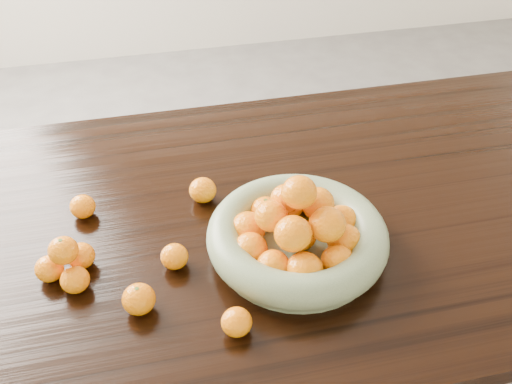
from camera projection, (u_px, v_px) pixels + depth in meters
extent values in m
cube|color=black|center=(269.00, 218.00, 1.32)|extent=(2.00, 1.00, 0.04)
cube|color=black|center=(490.00, 180.00, 2.04)|extent=(0.08, 0.08, 0.71)
cylinder|color=gray|center=(297.00, 248.00, 1.20)|extent=(0.34, 0.34, 0.02)
torus|color=gray|center=(297.00, 236.00, 1.18)|extent=(0.38, 0.38, 0.07)
ellipsoid|color=orange|center=(342.00, 221.00, 1.21)|extent=(0.07, 0.07, 0.07)
ellipsoid|color=orange|center=(317.00, 206.00, 1.25)|extent=(0.07, 0.07, 0.06)
ellipsoid|color=orange|center=(290.00, 203.00, 1.26)|extent=(0.07, 0.07, 0.06)
ellipsoid|color=orange|center=(265.00, 211.00, 1.23)|extent=(0.07, 0.07, 0.06)
ellipsoid|color=orange|center=(248.00, 228.00, 1.19)|extent=(0.08, 0.08, 0.07)
ellipsoid|color=orange|center=(250.00, 249.00, 1.14)|extent=(0.07, 0.07, 0.07)
ellipsoid|color=orange|center=(273.00, 266.00, 1.11)|extent=(0.07, 0.07, 0.06)
ellipsoid|color=orange|center=(304.00, 270.00, 1.10)|extent=(0.07, 0.07, 0.07)
ellipsoid|color=orange|center=(338.00, 260.00, 1.12)|extent=(0.07, 0.07, 0.06)
ellipsoid|color=orange|center=(344.00, 240.00, 1.16)|extent=(0.07, 0.07, 0.07)
ellipsoid|color=orange|center=(300.00, 235.00, 1.18)|extent=(0.07, 0.07, 0.06)
ellipsoid|color=orange|center=(317.00, 203.00, 1.17)|extent=(0.07, 0.07, 0.07)
ellipsoid|color=orange|center=(286.00, 199.00, 1.18)|extent=(0.06, 0.06, 0.06)
ellipsoid|color=orange|center=(271.00, 216.00, 1.13)|extent=(0.07, 0.07, 0.06)
ellipsoid|color=orange|center=(293.00, 234.00, 1.10)|extent=(0.07, 0.07, 0.07)
ellipsoid|color=orange|center=(327.00, 224.00, 1.12)|extent=(0.07, 0.07, 0.07)
ellipsoid|color=orange|center=(299.00, 192.00, 1.11)|extent=(0.07, 0.07, 0.07)
ellipsoid|color=orange|center=(75.00, 280.00, 1.11)|extent=(0.06, 0.06, 0.05)
ellipsoid|color=orange|center=(81.00, 256.00, 1.16)|extent=(0.06, 0.06, 0.05)
ellipsoid|color=orange|center=(49.00, 269.00, 1.13)|extent=(0.06, 0.06, 0.05)
ellipsoid|color=orange|center=(63.00, 251.00, 1.10)|extent=(0.06, 0.06, 0.05)
ellipsoid|color=orange|center=(139.00, 299.00, 1.07)|extent=(0.06, 0.06, 0.06)
ellipsoid|color=orange|center=(174.00, 256.00, 1.16)|extent=(0.06, 0.06, 0.05)
ellipsoid|color=orange|center=(237.00, 322.00, 1.03)|extent=(0.06, 0.06, 0.05)
ellipsoid|color=orange|center=(83.00, 207.00, 1.28)|extent=(0.06, 0.06, 0.05)
ellipsoid|color=orange|center=(203.00, 190.00, 1.32)|extent=(0.06, 0.06, 0.06)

